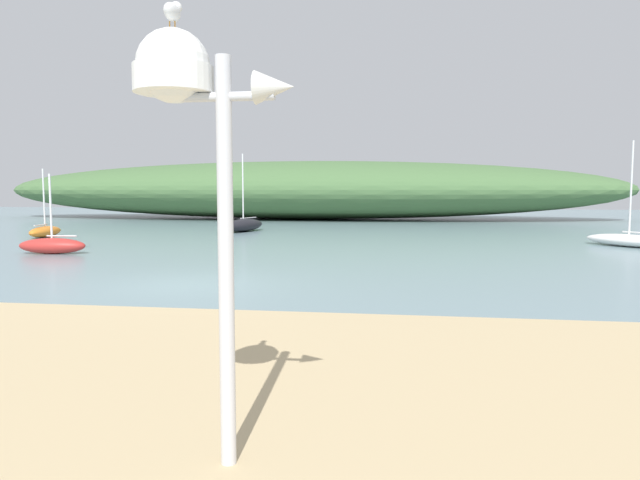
% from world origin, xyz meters
% --- Properties ---
extents(ground_plane, '(120.00, 120.00, 0.00)m').
position_xyz_m(ground_plane, '(0.00, 0.00, 0.00)').
color(ground_plane, gray).
extents(distant_hill, '(51.62, 12.22, 4.70)m').
position_xyz_m(distant_hill, '(-2.82, 33.14, 2.35)').
color(distant_hill, '#476B3D').
rests_on(distant_hill, ground).
extents(mast_structure, '(1.22, 0.60, 3.33)m').
position_xyz_m(mast_structure, '(3.68, -9.07, 3.00)').
color(mast_structure, silver).
rests_on(mast_structure, beach_sand).
extents(seagull_on_radar, '(0.12, 0.31, 0.22)m').
position_xyz_m(seagull_on_radar, '(3.57, -9.06, 3.66)').
color(seagull_on_radar, orange).
rests_on(seagull_on_radar, mast_structure).
extents(sailboat_far_right, '(1.12, 2.71, 3.40)m').
position_xyz_m(sailboat_far_right, '(-12.39, 12.89, 0.30)').
color(sailboat_far_right, orange).
rests_on(sailboat_far_right, ground).
extents(sailboat_inner_mooring, '(3.28, 3.60, 4.36)m').
position_xyz_m(sailboat_inner_mooring, '(14.58, 11.91, 0.28)').
color(sailboat_inner_mooring, white).
rests_on(sailboat_inner_mooring, ground).
extents(sailboat_by_sandbar, '(2.10, 3.81, 4.37)m').
position_xyz_m(sailboat_by_sandbar, '(-3.63, 17.99, 0.38)').
color(sailboat_by_sandbar, black).
rests_on(sailboat_by_sandbar, ground).
extents(sailboat_centre_water, '(2.55, 1.06, 2.94)m').
position_xyz_m(sailboat_centre_water, '(-7.48, 6.02, 0.31)').
color(sailboat_centre_water, '#B72D28').
rests_on(sailboat_centre_water, ground).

